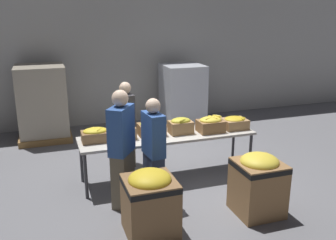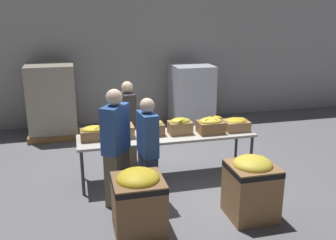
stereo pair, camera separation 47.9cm
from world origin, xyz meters
name	(u,v)px [view 1 (the left image)]	position (x,y,z in m)	size (l,w,h in m)	color
ground_plane	(168,177)	(0.00, 0.00, 0.00)	(30.00, 30.00, 0.00)	slate
wall_back	(121,41)	(0.00, 3.51, 2.00)	(16.00, 0.08, 4.00)	#B7B7B2
sorting_table	(168,138)	(0.00, 0.00, 0.71)	(2.89, 0.73, 0.76)	beige
banana_box_0	(95,134)	(-1.17, 0.06, 0.88)	(0.42, 0.29, 0.23)	olive
banana_box_1	(122,131)	(-0.75, 0.08, 0.88)	(0.41, 0.34, 0.26)	#A37A4C
banana_box_2	(151,128)	(-0.26, 0.07, 0.88)	(0.42, 0.35, 0.25)	olive
banana_box_3	(181,125)	(0.23, 0.01, 0.90)	(0.38, 0.28, 0.27)	#A37A4C
banana_box_4	(211,124)	(0.73, -0.07, 0.90)	(0.42, 0.32, 0.27)	olive
banana_box_5	(235,122)	(1.20, -0.04, 0.87)	(0.41, 0.34, 0.22)	tan
volunteer_0	(154,152)	(-0.46, -0.72, 0.78)	(0.25, 0.44, 1.57)	#2D3856
volunteer_1	(126,125)	(-0.53, 0.75, 0.76)	(0.25, 0.43, 1.54)	#6B604C
volunteer_2	(122,150)	(-0.90, -0.66, 0.85)	(0.45, 0.51, 1.71)	#6B604C
donation_bin_0	(150,201)	(-0.73, -1.47, 0.45)	(0.63, 0.63, 0.85)	olive
donation_bin_1	(258,182)	(0.81, -1.47, 0.46)	(0.62, 0.62, 0.87)	olive
pallet_stack_0	(42,103)	(-1.92, 2.77, 0.79)	(1.09, 1.09, 1.61)	olive
pallet_stack_1	(183,96)	(1.27, 2.67, 0.73)	(1.00, 1.00, 1.49)	olive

